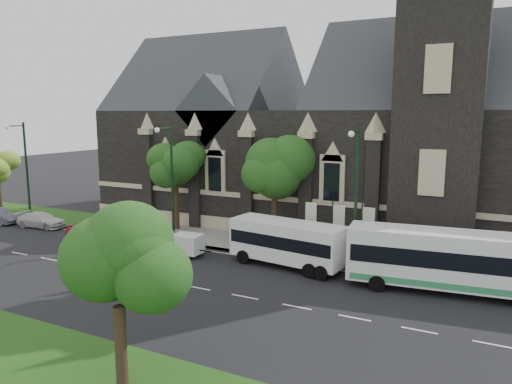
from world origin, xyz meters
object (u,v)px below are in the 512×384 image
Objects in this scene: tree_walk_right at (278,167)px; street_lamp_near at (355,190)px; street_lamp_far at (24,166)px; car_far_red at (92,231)px; car_far_white at (41,220)px; tour_coach at (458,261)px; street_lamp_mid at (170,177)px; shuttle_bus at (288,241)px; banner_flag_right at (366,227)px; banner_flag_center at (336,224)px; box_trailer at (188,244)px; tree_park_east at (124,264)px; sedan at (152,235)px; banner_flag_left at (309,221)px; tree_walk_left at (179,163)px.

street_lamp_near is at bearing -28.06° from tree_walk_right.
street_lamp_far is (-30.00, 0.00, 0.00)m from street_lamp_near.
car_far_red is 0.98× the size of car_far_white.
tour_coach is at bearing -96.31° from car_far_white.
street_lamp_mid reaches higher than tree_walk_right.
car_far_white is at bearing -172.78° from shuttle_bus.
street_lamp_near is 1.00× the size of street_lamp_mid.
banner_flag_right is (0.29, 1.91, -2.73)m from street_lamp_near.
car_far_red is at bearing -167.43° from banner_flag_center.
street_lamp_far reaches higher than car_far_white.
street_lamp_near reaches higher than tree_walk_right.
street_lamp_far is at bearing 171.62° from box_trailer.
street_lamp_far reaches higher than tree_park_east.
sedan reaches higher than car_far_white.
car_far_white is at bearing -173.07° from banner_flag_left.
banner_flag_right is at bearing 44.20° from shuttle_bus.
street_lamp_mid is (-7.21, -3.62, -0.71)m from tree_walk_right.
street_lamp_far is 2.25× the size of banner_flag_center.
tree_walk_right is 0.87× the size of street_lamp_near.
street_lamp_far reaches higher than banner_flag_right.
banner_flag_right is 12.13m from box_trailer.
street_lamp_far is (-16.00, 0.00, 0.00)m from street_lamp_mid.
tree_park_east is 19.55m from sedan.
tree_park_east is 0.70× the size of street_lamp_mid.
street_lamp_far is at bearing 180.00° from street_lamp_near.
shuttle_bus is (-2.27, -3.13, -0.70)m from banner_flag_center.
banner_flag_left is 2.00m from banner_flag_center.
shuttle_bus is at bearing -6.98° from street_lamp_mid.
sedan is at bearing -140.00° from street_lamp_mid.
tour_coach is at bearing 56.33° from tree_park_east.
box_trailer is at bearing -155.73° from banner_flag_center.
banner_flag_center is at bearing 22.72° from box_trailer.
tree_park_east is 28.29m from car_far_white.
tree_walk_right is 6.96m from shuttle_bus.
sedan is at bearing -169.52° from banner_flag_right.
tree_walk_left is at bearing -73.60° from car_far_white.
banner_flag_center is 0.92× the size of car_far_red.
banner_flag_center is (14.08, -1.70, -3.35)m from tree_walk_left.
shuttle_bus is at bearing -162.87° from street_lamp_near.
banner_flag_center is (5.08, -1.71, -3.43)m from tree_walk_right.
tree_walk_left is (-11.97, 20.03, 1.12)m from tree_park_east.
tour_coach is (21.94, -5.07, -3.87)m from tree_walk_left.
street_lamp_mid reaches higher than banner_flag_left.
banner_flag_center is 0.51× the size of shuttle_bus.
banner_flag_left is 3.22m from shuttle_bus.
tour_coach is 2.68× the size of car_far_white.
street_lamp_mid is at bearing 180.00° from street_lamp_near.
box_trailer is (3.00, -2.28, -4.24)m from street_lamp_mid.
banner_flag_left is (0.11, 18.32, -2.24)m from tree_park_east.
car_far_white is at bearing 79.29° from car_far_red.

